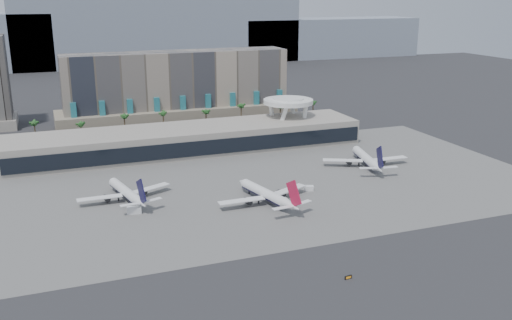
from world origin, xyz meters
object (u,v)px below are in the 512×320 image
object	(u,v)px
service_vehicle_b	(309,188)
taxiway_sign	(348,277)
service_vehicle_a	(134,210)
airliner_centre	(267,194)
airliner_right	(366,159)
airliner_left	(126,192)

from	to	relation	value
service_vehicle_b	taxiway_sign	xyz separation A→B (m)	(-21.26, -68.80, -0.46)
service_vehicle_a	service_vehicle_b	distance (m)	67.94
airliner_centre	service_vehicle_b	bearing A→B (deg)	5.56
service_vehicle_a	taxiway_sign	size ratio (longest dim) A/B	2.22
airliner_right	taxiway_sign	world-z (taller)	airliner_right
airliner_centre	airliner_left	bearing A→B (deg)	143.25
service_vehicle_b	airliner_centre	bearing A→B (deg)	-139.38
airliner_centre	service_vehicle_a	world-z (taller)	airliner_centre
airliner_right	service_vehicle_b	xyz separation A→B (m)	(-38.25, -20.56, -2.55)
airliner_left	airliner_centre	world-z (taller)	airliner_centre
airliner_left	service_vehicle_a	bearing A→B (deg)	-100.02
airliner_right	service_vehicle_a	size ratio (longest dim) A/B	7.91
service_vehicle_a	service_vehicle_b	bearing A→B (deg)	10.75
airliner_left	service_vehicle_b	bearing A→B (deg)	-24.01
airliner_centre	service_vehicle_b	distance (m)	21.83
service_vehicle_a	taxiway_sign	bearing A→B (deg)	-45.22
airliner_centre	taxiway_sign	distance (m)	61.98
service_vehicle_a	service_vehicle_b	size ratio (longest dim) A/B	1.34
service_vehicle_a	airliner_centre	bearing A→B (deg)	2.56
airliner_left	taxiway_sign	size ratio (longest dim) A/B	16.29
airliner_centre	service_vehicle_b	size ratio (longest dim) A/B	10.32
airliner_right	airliner_left	bearing A→B (deg)	-163.49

